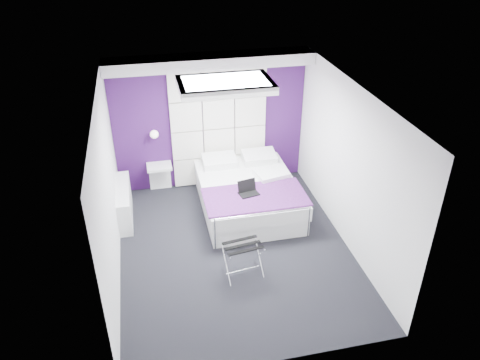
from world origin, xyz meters
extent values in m
plane|color=black|center=(0.00, 0.00, 0.00)|extent=(4.40, 4.40, 0.00)
plane|color=white|center=(0.00, 0.00, 2.60)|extent=(4.40, 4.40, 0.00)
plane|color=white|center=(0.00, 2.20, 1.30)|extent=(3.60, 0.00, 3.60)
plane|color=white|center=(-1.80, 0.00, 1.30)|extent=(0.00, 4.40, 4.40)
plane|color=white|center=(1.80, 0.00, 1.30)|extent=(0.00, 4.40, 4.40)
cube|color=#37114B|center=(0.00, 2.19, 1.30)|extent=(3.58, 0.02, 2.58)
cube|color=white|center=(0.00, 1.95, 2.50)|extent=(3.58, 0.50, 0.20)
sphere|color=white|center=(-1.05, 2.06, 1.22)|extent=(0.15, 0.15, 0.15)
cube|color=white|center=(-1.69, 1.30, 0.30)|extent=(0.22, 1.20, 0.60)
cube|color=white|center=(0.47, 1.09, 0.15)|extent=(1.62, 2.02, 0.30)
cube|color=white|center=(0.47, 1.09, 0.43)|extent=(1.66, 2.06, 0.25)
cube|color=#41154F|center=(0.47, 0.59, 0.57)|extent=(1.72, 0.91, 0.03)
cube|color=white|center=(-1.02, 2.02, 0.56)|extent=(0.46, 0.36, 0.05)
cube|color=black|center=(0.00, -0.57, 0.53)|extent=(0.54, 0.40, 0.01)
cube|color=black|center=(0.38, 0.67, 0.59)|extent=(0.32, 0.22, 0.02)
cube|color=black|center=(0.38, 0.78, 0.71)|extent=(0.32, 0.01, 0.21)
camera|label=1|loc=(-1.19, -5.79, 4.76)|focal=35.00mm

